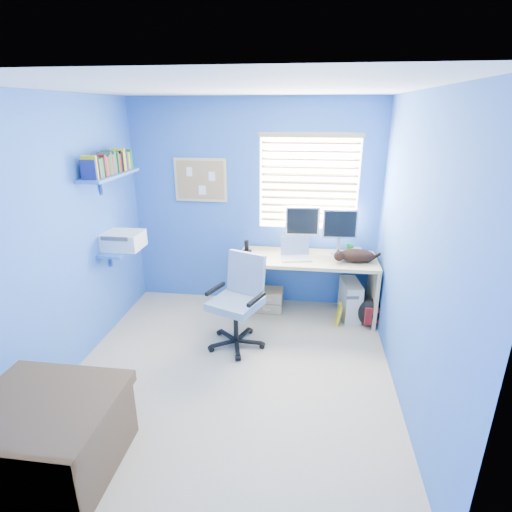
# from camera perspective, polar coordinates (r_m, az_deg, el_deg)

# --- Properties ---
(floor) EXTENTS (3.00, 3.20, 0.00)m
(floor) POSITION_cam_1_polar(r_m,az_deg,el_deg) (3.96, -3.53, -16.22)
(floor) COLOR tan
(floor) RESTS_ON ground
(ceiling) EXTENTS (3.00, 3.20, 0.00)m
(ceiling) POSITION_cam_1_polar(r_m,az_deg,el_deg) (3.19, -4.56, 22.82)
(ceiling) COLOR white
(ceiling) RESTS_ON wall_back
(wall_back) EXTENTS (3.00, 0.01, 2.50)m
(wall_back) POSITION_cam_1_polar(r_m,az_deg,el_deg) (4.89, -0.28, 7.20)
(wall_back) COLOR #3974C0
(wall_back) RESTS_ON ground
(wall_front) EXTENTS (3.00, 0.01, 2.50)m
(wall_front) POSITION_cam_1_polar(r_m,az_deg,el_deg) (1.99, -13.30, -14.02)
(wall_front) COLOR #3974C0
(wall_front) RESTS_ON ground
(wall_left) EXTENTS (0.01, 3.20, 2.50)m
(wall_left) POSITION_cam_1_polar(r_m,az_deg,el_deg) (3.95, -25.86, 1.94)
(wall_left) COLOR #3974C0
(wall_left) RESTS_ON ground
(wall_right) EXTENTS (0.01, 3.20, 2.50)m
(wall_right) POSITION_cam_1_polar(r_m,az_deg,el_deg) (3.42, 21.50, -0.03)
(wall_right) COLOR #3974C0
(wall_right) RESTS_ON ground
(desk) EXTENTS (1.59, 0.65, 0.74)m
(desk) POSITION_cam_1_polar(r_m,az_deg,el_deg) (4.81, 7.18, -4.31)
(desk) COLOR tan
(desk) RESTS_ON floor
(laptop) EXTENTS (0.37, 0.32, 0.22)m
(laptop) POSITION_cam_1_polar(r_m,az_deg,el_deg) (4.57, 5.77, 0.91)
(laptop) COLOR silver
(laptop) RESTS_ON desk
(monitor_left) EXTENTS (0.41, 0.15, 0.54)m
(monitor_left) POSITION_cam_1_polar(r_m,az_deg,el_deg) (4.81, 6.62, 3.87)
(monitor_left) COLOR silver
(monitor_left) RESTS_ON desk
(monitor_right) EXTENTS (0.41, 0.15, 0.54)m
(monitor_right) POSITION_cam_1_polar(r_m,az_deg,el_deg) (4.76, 11.83, 3.41)
(monitor_right) COLOR silver
(monitor_right) RESTS_ON desk
(phone) EXTENTS (0.10, 0.12, 0.17)m
(phone) POSITION_cam_1_polar(r_m,az_deg,el_deg) (4.71, -1.33, 1.29)
(phone) COLOR black
(phone) RESTS_ON desk
(mug) EXTENTS (0.10, 0.09, 0.10)m
(mug) POSITION_cam_1_polar(r_m,az_deg,el_deg) (4.89, 13.21, 1.02)
(mug) COLOR #176A27
(mug) RESTS_ON desk
(cd_spindle) EXTENTS (0.13, 0.13, 0.07)m
(cd_spindle) POSITION_cam_1_polar(r_m,az_deg,el_deg) (4.88, 14.12, 0.75)
(cd_spindle) COLOR silver
(cd_spindle) RESTS_ON desk
(cat) EXTENTS (0.45, 0.33, 0.14)m
(cat) POSITION_cam_1_polar(r_m,az_deg,el_deg) (4.61, 14.19, 0.05)
(cat) COLOR black
(cat) RESTS_ON desk
(tower_pc) EXTENTS (0.25, 0.46, 0.45)m
(tower_pc) POSITION_cam_1_polar(r_m,az_deg,el_deg) (4.91, 13.29, -6.06)
(tower_pc) COLOR beige
(tower_pc) RESTS_ON floor
(drawer_boxes) EXTENTS (0.35, 0.28, 0.27)m
(drawer_boxes) POSITION_cam_1_polar(r_m,az_deg,el_deg) (4.98, 1.76, -6.22)
(drawer_boxes) COLOR tan
(drawer_boxes) RESTS_ON floor
(yellow_book) EXTENTS (0.03, 0.17, 0.24)m
(yellow_book) POSITION_cam_1_polar(r_m,az_deg,el_deg) (4.76, 11.71, -8.19)
(yellow_book) COLOR yellow
(yellow_book) RESTS_ON floor
(backpack) EXTENTS (0.34, 0.29, 0.34)m
(backpack) POSITION_cam_1_polar(r_m,az_deg,el_deg) (4.78, 16.07, -7.76)
(backpack) COLOR black
(backpack) RESTS_ON floor
(bed_corner) EXTENTS (1.13, 0.80, 0.54)m
(bed_corner) POSITION_cam_1_polar(r_m,az_deg,el_deg) (3.35, -29.39, -21.32)
(bed_corner) COLOR #473423
(bed_corner) RESTS_ON floor
(office_chair) EXTENTS (0.73, 0.73, 0.97)m
(office_chair) POSITION_cam_1_polar(r_m,az_deg,el_deg) (4.20, -2.55, -8.10)
(office_chair) COLOR black
(office_chair) RESTS_ON floor
(window_blinds) EXTENTS (1.15, 0.05, 1.10)m
(window_blinds) POSITION_cam_1_polar(r_m,az_deg,el_deg) (4.76, 7.56, 10.34)
(window_blinds) COLOR white
(window_blinds) RESTS_ON ground
(corkboard) EXTENTS (0.64, 0.02, 0.52)m
(corkboard) POSITION_cam_1_polar(r_m,az_deg,el_deg) (4.95, -7.94, 10.69)
(corkboard) COLOR tan
(corkboard) RESTS_ON ground
(wall_shelves) EXTENTS (0.42, 0.90, 1.05)m
(wall_shelves) POSITION_cam_1_polar(r_m,az_deg,el_deg) (4.46, -19.51, 7.17)
(wall_shelves) COLOR #3664BB
(wall_shelves) RESTS_ON ground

